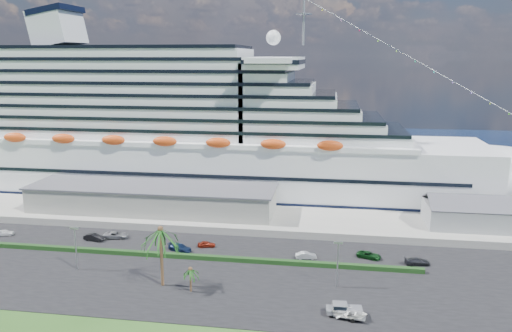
% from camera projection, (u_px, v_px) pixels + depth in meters
% --- Properties ---
extents(ground, '(420.00, 420.00, 0.00)m').
position_uv_depth(ground, '(213.00, 301.00, 81.55)').
color(ground, '#224617').
rests_on(ground, ground).
extents(asphalt_lot, '(140.00, 38.00, 0.12)m').
position_uv_depth(asphalt_lot, '(227.00, 272.00, 92.16)').
color(asphalt_lot, black).
rests_on(asphalt_lot, ground).
extents(wharf, '(240.00, 20.00, 1.80)m').
position_uv_depth(wharf, '(252.00, 219.00, 119.97)').
color(wharf, gray).
rests_on(wharf, ground).
extents(water, '(420.00, 160.00, 0.02)m').
position_uv_depth(water, '(286.00, 153.00, 207.04)').
color(water, black).
rests_on(water, ground).
extents(cruise_ship, '(191.00, 38.00, 54.00)m').
position_uv_depth(cruise_ship, '(191.00, 136.00, 142.91)').
color(cruise_ship, silver).
rests_on(cruise_ship, ground).
extents(terminal_building, '(61.00, 15.00, 6.30)m').
position_uv_depth(terminal_building, '(152.00, 198.00, 122.78)').
color(terminal_building, gray).
rests_on(terminal_building, wharf).
extents(port_shed, '(24.00, 12.31, 7.37)m').
position_uv_depth(port_shed, '(481.00, 215.00, 111.54)').
color(port_shed, gray).
rests_on(port_shed, wharf).
extents(hedge, '(88.00, 1.10, 0.90)m').
position_uv_depth(hedge, '(193.00, 257.00, 98.06)').
color(hedge, black).
rests_on(hedge, asphalt_lot).
extents(lamp_post_left, '(1.60, 0.35, 8.27)m').
position_uv_depth(lamp_post_left, '(75.00, 243.00, 92.26)').
color(lamp_post_left, gray).
rests_on(lamp_post_left, asphalt_lot).
extents(lamp_post_right, '(1.60, 0.35, 8.27)m').
position_uv_depth(lamp_post_right, '(338.00, 258.00, 85.17)').
color(lamp_post_right, gray).
rests_on(lamp_post_right, asphalt_lot).
extents(palm_tall, '(8.82, 8.82, 11.13)m').
position_uv_depth(palm_tall, '(161.00, 236.00, 84.91)').
color(palm_tall, '#47301E').
rests_on(palm_tall, ground).
extents(palm_short, '(3.53, 3.53, 4.56)m').
position_uv_depth(palm_short, '(190.00, 272.00, 83.84)').
color(palm_short, '#47301E').
rests_on(palm_short, ground).
extents(parked_car_0, '(4.17, 2.66, 1.32)m').
position_uv_depth(parked_car_0, '(5.00, 233.00, 110.79)').
color(parked_car_0, white).
rests_on(parked_car_0, asphalt_lot).
extents(parked_car_1, '(4.75, 2.26, 1.50)m').
position_uv_depth(parked_car_1, '(94.00, 237.00, 107.70)').
color(parked_car_1, black).
rests_on(parked_car_1, asphalt_lot).
extents(parked_car_2, '(5.54, 3.09, 1.47)m').
position_uv_depth(parked_car_2, '(116.00, 235.00, 109.16)').
color(parked_car_2, gray).
rests_on(parked_car_2, asphalt_lot).
extents(parked_car_3, '(5.47, 3.64, 1.47)m').
position_uv_depth(parked_car_3, '(180.00, 247.00, 102.01)').
color(parked_car_3, '#132243').
rests_on(parked_car_3, asphalt_lot).
extents(parked_car_4, '(3.91, 2.21, 1.25)m').
position_uv_depth(parked_car_4, '(206.00, 244.00, 104.13)').
color(parked_car_4, maroon).
rests_on(parked_car_4, asphalt_lot).
extents(parked_car_5, '(4.29, 2.16, 1.35)m').
position_uv_depth(parked_car_5, '(306.00, 256.00, 98.04)').
color(parked_car_5, '#B5B8BD').
rests_on(parked_car_5, asphalt_lot).
extents(parked_car_6, '(5.18, 3.67, 1.31)m').
position_uv_depth(parked_car_6, '(369.00, 255.00, 98.34)').
color(parked_car_6, '#0E3813').
rests_on(parked_car_6, asphalt_lot).
extents(parked_car_7, '(4.96, 2.66, 1.37)m').
position_uv_depth(parked_car_7, '(417.00, 261.00, 95.23)').
color(parked_car_7, black).
rests_on(parked_car_7, asphalt_lot).
extents(pickup_truck, '(5.62, 2.34, 1.95)m').
position_uv_depth(pickup_truck, '(344.00, 309.00, 76.51)').
color(pickup_truck, black).
rests_on(pickup_truck, asphalt_lot).
extents(boat_trailer, '(6.17, 4.55, 1.71)m').
position_uv_depth(boat_trailer, '(350.00, 313.00, 75.31)').
color(boat_trailer, gray).
rests_on(boat_trailer, asphalt_lot).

